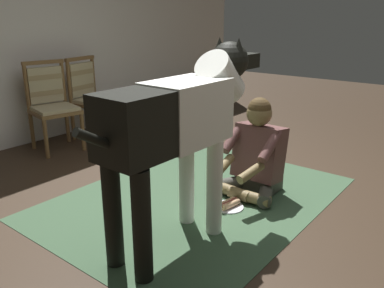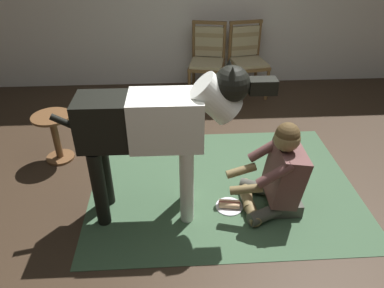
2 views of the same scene
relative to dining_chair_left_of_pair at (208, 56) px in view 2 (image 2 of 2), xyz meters
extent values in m
plane|color=#35261A|center=(0.03, -2.30, -0.54)|extent=(13.69, 13.69, 0.00)
cube|color=#3B573C|center=(-0.05, -2.08, -0.54)|extent=(2.44, 1.85, 0.01)
cylinder|color=brown|center=(0.14, -0.33, -0.33)|extent=(0.04, 0.04, 0.42)
cylinder|color=brown|center=(-0.26, -0.25, -0.33)|extent=(0.04, 0.04, 0.42)
cylinder|color=brown|center=(0.23, 0.08, -0.33)|extent=(0.04, 0.04, 0.42)
cylinder|color=brown|center=(-0.18, 0.16, -0.33)|extent=(0.04, 0.04, 0.42)
cube|color=brown|center=(-0.02, -0.08, -0.10)|extent=(0.54, 0.54, 0.04)
cube|color=tan|center=(-0.02, -0.08, -0.06)|extent=(0.50, 0.50, 0.04)
cylinder|color=brown|center=(0.23, 0.08, 0.18)|extent=(0.04, 0.04, 0.52)
cylinder|color=brown|center=(-0.18, 0.16, 0.18)|extent=(0.04, 0.04, 0.52)
cube|color=brown|center=(0.02, 0.12, 0.42)|extent=(0.46, 0.14, 0.04)
cube|color=tan|center=(0.02, 0.12, 0.17)|extent=(0.38, 0.13, 0.40)
cube|color=#907A52|center=(0.02, 0.12, 0.26)|extent=(0.39, 0.14, 0.06)
cube|color=#907A52|center=(0.02, 0.12, 0.08)|extent=(0.39, 0.14, 0.06)
cylinder|color=brown|center=(0.80, -0.25, -0.33)|extent=(0.04, 0.04, 0.42)
cylinder|color=brown|center=(0.39, -0.33, -0.33)|extent=(0.04, 0.04, 0.42)
cylinder|color=brown|center=(0.72, 0.16, -0.33)|extent=(0.04, 0.04, 0.42)
cylinder|color=brown|center=(0.31, 0.08, -0.33)|extent=(0.04, 0.04, 0.42)
cube|color=brown|center=(0.55, -0.08, -0.10)|extent=(0.53, 0.53, 0.04)
cube|color=tan|center=(0.55, -0.08, -0.06)|extent=(0.49, 0.49, 0.04)
cylinder|color=brown|center=(0.72, 0.16, 0.18)|extent=(0.04, 0.04, 0.52)
cylinder|color=brown|center=(0.31, 0.08, 0.18)|extent=(0.04, 0.04, 0.52)
cube|color=brown|center=(0.52, 0.12, 0.42)|extent=(0.46, 0.12, 0.04)
cube|color=tan|center=(0.52, 0.12, 0.17)|extent=(0.38, 0.12, 0.40)
cube|color=#907A52|center=(0.52, 0.12, 0.26)|extent=(0.39, 0.12, 0.06)
cube|color=#907A52|center=(0.52, 0.12, 0.08)|extent=(0.39, 0.12, 0.06)
cube|color=#47473E|center=(0.45, -2.40, -0.48)|extent=(0.25, 0.34, 0.12)
cylinder|color=#47473E|center=(0.28, -2.55, -0.48)|extent=(0.41, 0.27, 0.11)
cylinder|color=olive|center=(0.14, -2.48, -0.48)|extent=(0.12, 0.37, 0.09)
cylinder|color=#47473E|center=(0.29, -2.24, -0.48)|extent=(0.41, 0.27, 0.11)
cylinder|color=olive|center=(0.14, -2.31, -0.48)|extent=(0.12, 0.37, 0.09)
cube|color=brown|center=(0.42, -2.40, -0.19)|extent=(0.28, 0.40, 0.49)
cylinder|color=brown|center=(0.27, -2.57, -0.07)|extent=(0.29, 0.08, 0.24)
cylinder|color=olive|center=(0.07, -2.52, -0.24)|extent=(0.28, 0.11, 0.12)
cylinder|color=brown|center=(0.28, -2.22, -0.07)|extent=(0.29, 0.08, 0.24)
cylinder|color=olive|center=(0.08, -2.27, -0.24)|extent=(0.28, 0.11, 0.12)
sphere|color=olive|center=(0.38, -2.40, 0.15)|extent=(0.21, 0.21, 0.21)
sphere|color=#4D3A20|center=(0.38, -2.40, 0.19)|extent=(0.19, 0.19, 0.19)
cylinder|color=white|center=(-0.40, -2.27, -0.20)|extent=(0.11, 0.11, 0.68)
cylinder|color=white|center=(-0.41, -2.52, -0.20)|extent=(0.11, 0.11, 0.68)
cylinder|color=black|center=(-1.09, -2.26, -0.20)|extent=(0.11, 0.11, 0.68)
cylinder|color=black|center=(-1.09, -2.51, -0.20)|extent=(0.11, 0.11, 0.68)
cube|color=white|center=(-0.55, -2.39, 0.34)|extent=(0.55, 0.36, 0.40)
cube|color=black|center=(-0.96, -2.39, 0.34)|extent=(0.47, 0.34, 0.38)
cylinder|color=white|center=(-0.19, -2.39, 0.51)|extent=(0.40, 0.25, 0.39)
sphere|color=black|center=(-0.08, -2.39, 0.62)|extent=(0.26, 0.26, 0.26)
cube|color=black|center=(0.14, -2.40, 0.60)|extent=(0.20, 0.12, 0.11)
cone|color=black|center=(-0.09, -2.32, 0.72)|extent=(0.09, 0.09, 0.12)
cone|color=black|center=(-0.09, -2.47, 0.72)|extent=(0.09, 0.09, 0.12)
cylinder|color=black|center=(-1.22, -2.38, 0.30)|extent=(0.35, 0.05, 0.23)
cylinder|color=silver|center=(-0.03, -2.40, -0.54)|extent=(0.24, 0.24, 0.01)
cylinder|color=#E7B383|center=(-0.03, -2.42, -0.51)|extent=(0.18, 0.07, 0.05)
cylinder|color=#E7B383|center=(-0.03, -2.37, -0.51)|extent=(0.18, 0.07, 0.05)
cylinder|color=brown|center=(-0.03, -2.40, -0.50)|extent=(0.19, 0.06, 0.04)
cylinder|color=brown|center=(-1.69, -1.54, -0.30)|extent=(0.07, 0.07, 0.48)
cylinder|color=brown|center=(-1.69, -1.54, -0.53)|extent=(0.29, 0.29, 0.02)
cylinder|color=brown|center=(-1.69, -1.54, -0.05)|extent=(0.38, 0.38, 0.03)
camera|label=1|loc=(-2.47, -3.95, 0.93)|focal=37.55mm
camera|label=2|loc=(-0.50, -4.74, 1.62)|focal=33.77mm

